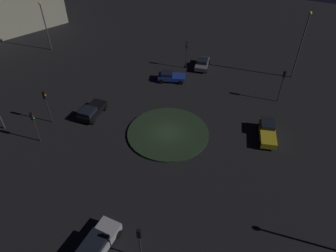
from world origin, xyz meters
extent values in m
plane|color=black|center=(0.00, 0.00, 0.00)|extent=(116.12, 116.12, 0.00)
cylinder|color=#263823|center=(0.00, 0.00, 0.11)|extent=(9.47, 9.47, 0.22)
cube|color=black|center=(0.86, -9.96, 0.67)|extent=(4.26, 2.24, 0.64)
cube|color=black|center=(1.88, -9.87, 1.26)|extent=(1.96, 1.82, 0.54)
cylinder|color=black|center=(-0.53, -11.03, 0.35)|extent=(0.71, 0.28, 0.69)
cylinder|color=black|center=(-0.70, -9.15, 0.35)|extent=(0.71, 0.28, 0.69)
cylinder|color=black|center=(2.41, -10.77, 0.35)|extent=(0.71, 0.28, 0.69)
cylinder|color=black|center=(2.25, -8.89, 0.35)|extent=(0.71, 0.28, 0.69)
cube|color=#1E38A5|center=(-10.81, -4.53, 0.61)|extent=(2.99, 4.23, 0.56)
cube|color=black|center=(-10.58, -5.19, 1.14)|extent=(2.06, 2.10, 0.48)
cylinder|color=black|center=(-12.12, -3.53, 0.33)|extent=(0.43, 0.69, 0.66)
cylinder|color=black|center=(-10.42, -2.93, 0.33)|extent=(0.43, 0.69, 0.66)
cylinder|color=black|center=(-11.20, -6.14, 0.33)|extent=(0.43, 0.69, 0.66)
cylinder|color=black|center=(-9.49, -5.53, 0.33)|extent=(0.43, 0.69, 0.66)
cube|color=slate|center=(-16.38, -1.91, 0.62)|extent=(4.25, 2.52, 0.60)
cube|color=black|center=(-16.39, -1.91, 1.17)|extent=(2.09, 1.89, 0.50)
cylinder|color=black|center=(-15.16, -0.76, 0.32)|extent=(0.67, 0.34, 0.63)
cylinder|color=black|center=(-14.81, -2.50, 0.32)|extent=(0.67, 0.34, 0.63)
cylinder|color=black|center=(-17.96, -1.32, 0.32)|extent=(0.67, 0.34, 0.63)
cylinder|color=black|center=(-17.61, -3.06, 0.32)|extent=(0.67, 0.34, 0.63)
cube|color=gold|center=(-4.10, 10.52, 0.66)|extent=(4.77, 2.82, 0.69)
cube|color=black|center=(-5.16, 10.23, 1.23)|extent=(2.27, 1.96, 0.45)
cylinder|color=black|center=(-2.77, 11.77, 0.32)|extent=(0.67, 0.38, 0.64)
cylinder|color=black|center=(-2.32, 10.13, 0.32)|extent=(0.67, 0.38, 0.64)
cylinder|color=black|center=(-5.88, 10.92, 0.32)|extent=(0.67, 0.38, 0.64)
cylinder|color=black|center=(-5.43, 9.27, 0.32)|extent=(0.67, 0.38, 0.64)
cube|color=silver|center=(15.20, 1.02, 0.71)|extent=(4.43, 1.81, 0.72)
cube|color=black|center=(15.62, 1.02, 1.30)|extent=(2.29, 1.59, 0.46)
cylinder|color=black|center=(13.60, 0.12, 0.35)|extent=(0.70, 0.22, 0.70)
cylinder|color=black|center=(13.61, 1.93, 0.35)|extent=(0.70, 0.22, 0.70)
cylinder|color=#2D2D2D|center=(7.38, -12.51, 1.54)|extent=(0.12, 0.12, 3.09)
cube|color=black|center=(7.38, -12.51, 3.54)|extent=(0.37, 0.34, 0.90)
sphere|color=#3F0C0C|center=(7.30, -12.38, 3.81)|extent=(0.20, 0.20, 0.20)
sphere|color=#4C380F|center=(7.30, -12.38, 3.54)|extent=(0.20, 0.20, 0.20)
sphere|color=#1EE53F|center=(7.30, -12.38, 3.27)|extent=(0.20, 0.20, 0.20)
cylinder|color=#2D2D2D|center=(14.41, 4.53, 1.56)|extent=(0.12, 0.12, 3.12)
cube|color=black|center=(14.41, 4.53, 3.57)|extent=(0.30, 0.35, 0.90)
sphere|color=#3F0C0C|center=(14.27, 4.49, 3.84)|extent=(0.20, 0.20, 0.20)
sphere|color=#4C380F|center=(14.27, 4.49, 3.57)|extent=(0.20, 0.20, 0.20)
sphere|color=#1EE53F|center=(14.27, 4.49, 3.30)|extent=(0.20, 0.20, 0.20)
cylinder|color=#2D2D2D|center=(-15.17, -4.12, 1.70)|extent=(0.12, 0.12, 3.40)
cube|color=black|center=(-15.17, -4.12, 3.85)|extent=(0.29, 0.35, 0.90)
sphere|color=red|center=(-15.03, -4.08, 4.12)|extent=(0.20, 0.20, 0.20)
sphere|color=#4C380F|center=(-15.03, -4.08, 3.85)|extent=(0.20, 0.20, 0.20)
sphere|color=#0F3819|center=(-15.03, -4.08, 3.58)|extent=(0.20, 0.20, 0.20)
cylinder|color=#2D2D2D|center=(4.13, -13.67, 1.74)|extent=(0.12, 0.12, 3.47)
cube|color=black|center=(4.13, -13.67, 3.92)|extent=(0.35, 0.30, 0.90)
sphere|color=#3F0C0C|center=(4.09, -13.53, 4.19)|extent=(0.20, 0.20, 0.20)
sphere|color=yellow|center=(4.09, -13.53, 3.92)|extent=(0.20, 0.20, 0.20)
sphere|color=#0F3819|center=(4.09, -13.53, 3.65)|extent=(0.20, 0.20, 0.20)
cylinder|color=#2D2D2D|center=(-12.11, 10.35, 1.80)|extent=(0.12, 0.12, 3.59)
cube|color=black|center=(-12.11, 10.35, 4.04)|extent=(0.36, 0.37, 0.90)
sphere|color=#3F0C0C|center=(-12.00, 10.25, 4.31)|extent=(0.20, 0.20, 0.20)
sphere|color=#4C380F|center=(-12.00, 10.25, 4.04)|extent=(0.20, 0.20, 0.20)
sphere|color=#1EE53F|center=(-12.00, 10.25, 3.77)|extent=(0.20, 0.20, 0.20)
cylinder|color=#4C4C51|center=(-11.18, -27.43, 3.83)|extent=(0.18, 0.18, 7.66)
sphere|color=#F9D166|center=(-11.18, -27.43, 7.79)|extent=(0.45, 0.45, 0.45)
cylinder|color=#4C4C51|center=(-19.37, 11.14, 4.67)|extent=(0.18, 0.18, 9.34)
sphere|color=#F9D166|center=(-19.37, 11.14, 9.48)|extent=(0.47, 0.47, 0.47)
camera|label=1|loc=(24.08, 11.42, 23.28)|focal=32.46mm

